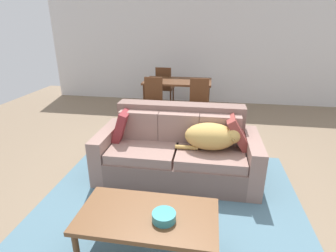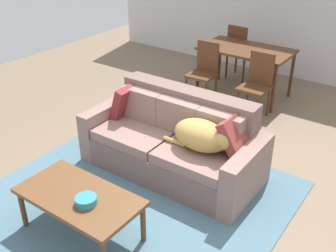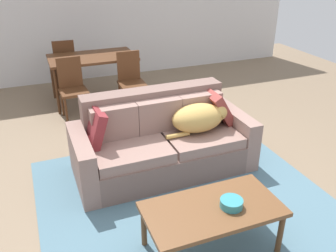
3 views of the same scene
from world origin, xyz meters
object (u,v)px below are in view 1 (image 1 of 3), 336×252
at_px(dining_chair_near_right, 198,101).
at_px(throw_pillow_by_left_arm, 123,125).
at_px(dining_chair_near_left, 153,99).
at_px(bowl_on_coffee_table, 164,217).
at_px(dining_table, 178,84).
at_px(throw_pillow_by_right_arm, 238,131).
at_px(couch, 178,151).
at_px(dog_on_left_cushion, 212,136).
at_px(coffee_table, 148,219).
at_px(dining_chair_far_left, 164,86).

bearing_deg(dining_chair_near_right, throw_pillow_by_left_arm, -116.03).
xyz_separation_m(dining_chair_near_left, dining_chair_near_right, (0.90, -0.05, 0.01)).
relative_size(bowl_on_coffee_table, dining_table, 0.14).
bearing_deg(throw_pillow_by_right_arm, couch, -175.77).
height_order(throw_pillow_by_left_arm, dining_chair_near_right, dining_chair_near_right).
distance_m(throw_pillow_by_left_arm, bowl_on_coffee_table, 1.70).
height_order(dining_table, dining_chair_near_right, dining_chair_near_right).
bearing_deg(throw_pillow_by_right_arm, throw_pillow_by_left_arm, -179.62).
bearing_deg(dog_on_left_cushion, couch, 166.34).
xyz_separation_m(throw_pillow_by_left_arm, coffee_table, (0.68, -1.44, -0.24)).
relative_size(coffee_table, dining_table, 0.82).
bearing_deg(throw_pillow_by_right_arm, dog_on_left_cushion, -153.70).
xyz_separation_m(dog_on_left_cushion, dining_chair_near_left, (-1.17, 1.97, -0.12)).
xyz_separation_m(couch, dining_chair_far_left, (-0.71, 2.97, 0.18)).
distance_m(throw_pillow_by_left_arm, dining_chair_far_left, 2.93).
height_order(bowl_on_coffee_table, dining_table, dining_table).
distance_m(dog_on_left_cushion, dining_chair_far_left, 3.28).
bearing_deg(dining_table, coffee_table, -86.33).
relative_size(couch, throw_pillow_by_right_arm, 4.80).
distance_m(coffee_table, dining_chair_near_right, 3.22).
bearing_deg(dog_on_left_cushion, throw_pillow_by_left_arm, 172.52).
bearing_deg(dining_chair_near_right, dining_table, 129.96).
height_order(bowl_on_coffee_table, dining_chair_near_left, dining_chair_near_left).
distance_m(couch, dining_chair_near_left, 2.01).
distance_m(dining_chair_near_left, dining_chair_near_right, 0.90).
bearing_deg(couch, bowl_on_coffee_table, -87.40).
bearing_deg(coffee_table, throw_pillow_by_left_arm, 115.16).
distance_m(throw_pillow_by_right_arm, coffee_table, 1.68).
relative_size(couch, bowl_on_coffee_table, 10.71).
distance_m(dining_table, dining_chair_near_left, 0.72).
bearing_deg(dining_chair_far_left, throw_pillow_by_left_arm, 91.48).
bearing_deg(dining_chair_near_right, dog_on_left_cushion, -81.00).
bearing_deg(dog_on_left_cushion, dining_chair_near_left, 120.34).
height_order(dog_on_left_cushion, coffee_table, dog_on_left_cushion).
relative_size(throw_pillow_by_left_arm, dining_chair_near_left, 0.45).
bearing_deg(throw_pillow_by_right_arm, coffee_table, -119.35).
xyz_separation_m(dining_table, dining_chair_near_right, (0.47, -0.59, -0.19)).
bearing_deg(dog_on_left_cushion, coffee_table, -111.48).
bearing_deg(coffee_table, dining_table, 93.67).
bearing_deg(dining_table, dining_chair_near_left, -128.31).
relative_size(bowl_on_coffee_table, dining_chair_far_left, 0.20).
bearing_deg(dining_chair_far_left, dining_chair_near_left, 90.50).
distance_m(dog_on_left_cushion, throw_pillow_by_right_arm, 0.35).
height_order(throw_pillow_by_left_arm, throw_pillow_by_right_arm, throw_pillow_by_right_arm).
bearing_deg(bowl_on_coffee_table, dining_table, 95.77).
distance_m(coffee_table, dining_chair_far_left, 4.41).
distance_m(dining_chair_near_right, dining_chair_far_left, 1.45).
height_order(throw_pillow_by_left_arm, dining_table, throw_pillow_by_left_arm).
xyz_separation_m(dining_chair_near_left, dining_chair_far_left, (0.03, 1.11, 0.03)).
relative_size(dining_chair_near_right, dining_chair_far_left, 0.97).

